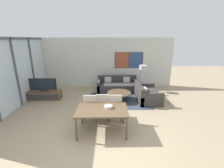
{
  "coord_description": "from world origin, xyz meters",
  "views": [
    {
      "loc": [
        0.29,
        -3.3,
        2.72
      ],
      "look_at": [
        0.42,
        2.57,
        0.95
      ],
      "focal_mm": 24.0,
      "sensor_mm": 36.0,
      "label": 1
    }
  ],
  "objects_px": {
    "tv_console": "(44,95)",
    "dining_table": "(102,111)",
    "television": "(43,85)",
    "coffee_table": "(119,94)",
    "sofa_side": "(146,95)",
    "dining_chair_left": "(90,106)",
    "sofa_main": "(117,86)",
    "dining_chair_right": "(115,106)",
    "dining_chair_centre": "(103,105)",
    "floor_lamp": "(143,69)",
    "fruit_bowl": "(108,107)"
  },
  "relations": [
    {
      "from": "tv_console",
      "to": "dining_table",
      "type": "bearing_deg",
      "value": -42.74
    },
    {
      "from": "television",
      "to": "coffee_table",
      "type": "relative_size",
      "value": 1.12
    },
    {
      "from": "television",
      "to": "coffee_table",
      "type": "height_order",
      "value": "television"
    },
    {
      "from": "sofa_side",
      "to": "dining_chair_left",
      "type": "relative_size",
      "value": 1.61
    },
    {
      "from": "sofa_main",
      "to": "coffee_table",
      "type": "xyz_separation_m",
      "value": [
        0.0,
        -1.38,
        0.02
      ]
    },
    {
      "from": "sofa_side",
      "to": "dining_chair_right",
      "type": "height_order",
      "value": "dining_chair_right"
    },
    {
      "from": "tv_console",
      "to": "sofa_main",
      "type": "xyz_separation_m",
      "value": [
        3.49,
        1.22,
        0.06
      ]
    },
    {
      "from": "television",
      "to": "dining_table",
      "type": "distance_m",
      "value": 3.84
    },
    {
      "from": "coffee_table",
      "to": "dining_chair_right",
      "type": "distance_m",
      "value": 1.81
    },
    {
      "from": "tv_console",
      "to": "dining_chair_centre",
      "type": "height_order",
      "value": "dining_chair_centre"
    },
    {
      "from": "sofa_main",
      "to": "sofa_side",
      "type": "distance_m",
      "value": 1.89
    },
    {
      "from": "television",
      "to": "sofa_side",
      "type": "xyz_separation_m",
      "value": [
        4.73,
        -0.21,
        -0.45
      ]
    },
    {
      "from": "coffee_table",
      "to": "sofa_main",
      "type": "bearing_deg",
      "value": 90.0
    },
    {
      "from": "dining_chair_left",
      "to": "floor_lamp",
      "type": "height_order",
      "value": "floor_lamp"
    },
    {
      "from": "dining_chair_left",
      "to": "dining_chair_right",
      "type": "xyz_separation_m",
      "value": [
        0.85,
        0.01,
        0.0
      ]
    },
    {
      "from": "sofa_main",
      "to": "dining_chair_right",
      "type": "relative_size",
      "value": 2.22
    },
    {
      "from": "sofa_side",
      "to": "dining_chair_centre",
      "type": "relative_size",
      "value": 1.61
    },
    {
      "from": "tv_console",
      "to": "television",
      "type": "distance_m",
      "value": 0.51
    },
    {
      "from": "dining_table",
      "to": "fruit_bowl",
      "type": "relative_size",
      "value": 5.99
    },
    {
      "from": "dining_chair_left",
      "to": "floor_lamp",
      "type": "relative_size",
      "value": 0.69
    },
    {
      "from": "television",
      "to": "floor_lamp",
      "type": "height_order",
      "value": "floor_lamp"
    },
    {
      "from": "television",
      "to": "dining_table",
      "type": "xyz_separation_m",
      "value": [
        2.82,
        -2.61,
        -0.04
      ]
    },
    {
      "from": "tv_console",
      "to": "dining_table",
      "type": "relative_size",
      "value": 1.03
    },
    {
      "from": "dining_chair_centre",
      "to": "dining_table",
      "type": "bearing_deg",
      "value": -90.0
    },
    {
      "from": "sofa_main",
      "to": "dining_table",
      "type": "distance_m",
      "value": 3.9
    },
    {
      "from": "tv_console",
      "to": "dining_chair_centre",
      "type": "relative_size",
      "value": 1.6
    },
    {
      "from": "dining_chair_right",
      "to": "floor_lamp",
      "type": "relative_size",
      "value": 0.69
    },
    {
      "from": "television",
      "to": "sofa_main",
      "type": "distance_m",
      "value": 3.72
    },
    {
      "from": "dining_table",
      "to": "fruit_bowl",
      "type": "distance_m",
      "value": 0.24
    },
    {
      "from": "tv_console",
      "to": "dining_chair_right",
      "type": "relative_size",
      "value": 1.6
    },
    {
      "from": "television",
      "to": "floor_lamp",
      "type": "xyz_separation_m",
      "value": [
        4.82,
        1.13,
        0.5
      ]
    },
    {
      "from": "television",
      "to": "sofa_side",
      "type": "distance_m",
      "value": 4.75
    },
    {
      "from": "tv_console",
      "to": "dining_chair_left",
      "type": "relative_size",
      "value": 1.6
    },
    {
      "from": "sofa_main",
      "to": "fruit_bowl",
      "type": "distance_m",
      "value": 3.81
    },
    {
      "from": "dining_chair_left",
      "to": "fruit_bowl",
      "type": "distance_m",
      "value": 0.88
    },
    {
      "from": "coffee_table",
      "to": "dining_table",
      "type": "distance_m",
      "value": 2.56
    },
    {
      "from": "dining_chair_centre",
      "to": "fruit_bowl",
      "type": "height_order",
      "value": "dining_chair_centre"
    },
    {
      "from": "television",
      "to": "coffee_table",
      "type": "bearing_deg",
      "value": -2.75
    },
    {
      "from": "television",
      "to": "dining_chair_centre",
      "type": "height_order",
      "value": "television"
    },
    {
      "from": "television",
      "to": "dining_chair_right",
      "type": "relative_size",
      "value": 1.25
    },
    {
      "from": "tv_console",
      "to": "television",
      "type": "relative_size",
      "value": 1.28
    },
    {
      "from": "dining_chair_centre",
      "to": "floor_lamp",
      "type": "height_order",
      "value": "floor_lamp"
    },
    {
      "from": "dining_chair_left",
      "to": "sofa_side",
      "type": "bearing_deg",
      "value": 36.79
    },
    {
      "from": "dining_table",
      "to": "dining_chair_left",
      "type": "distance_m",
      "value": 0.79
    },
    {
      "from": "sofa_side",
      "to": "fruit_bowl",
      "type": "distance_m",
      "value": 2.93
    },
    {
      "from": "sofa_main",
      "to": "floor_lamp",
      "type": "height_order",
      "value": "floor_lamp"
    },
    {
      "from": "coffee_table",
      "to": "dining_table",
      "type": "bearing_deg",
      "value": -105.37
    },
    {
      "from": "coffee_table",
      "to": "dining_chair_right",
      "type": "xyz_separation_m",
      "value": [
        -0.25,
        -1.78,
        0.25
      ]
    },
    {
      "from": "coffee_table",
      "to": "tv_console",
      "type": "bearing_deg",
      "value": 177.26
    },
    {
      "from": "tv_console",
      "to": "dining_chair_left",
      "type": "distance_m",
      "value": 3.11
    }
  ]
}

